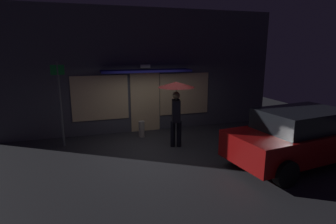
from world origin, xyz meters
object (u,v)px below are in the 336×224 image
Objects in this scene: person_with_umbrella at (176,96)px; street_sign_post at (60,100)px; parked_car at (300,136)px; sidewalk_bollard at (142,129)px.

person_with_umbrella is 3.61m from street_sign_post.
parked_car is at bearing 65.62° from person_with_umbrella.
street_sign_post is at bearing 144.67° from parked_car.
person_with_umbrella is at bearing 134.03° from parked_car.
person_with_umbrella is 0.77× the size of street_sign_post.
parked_car is 7.49× the size of sidewalk_bollard.
person_with_umbrella is 2.06m from sidewalk_bollard.
sidewalk_bollard is at bearing -133.02° from person_with_umbrella.
street_sign_post is 4.75× the size of sidewalk_bollard.
sidewalk_bollard is (-3.60, 3.53, -0.48)m from parked_car.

